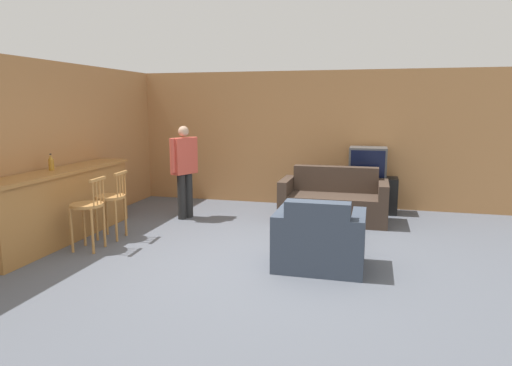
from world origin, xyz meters
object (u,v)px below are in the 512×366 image
at_px(coffee_table, 328,218).
at_px(tv, 368,162).
at_px(bar_chair_near, 88,210).
at_px(bar_chair_mid, 111,201).
at_px(armchair_near, 319,242).
at_px(bottle, 51,163).
at_px(couch_far, 334,202).
at_px(tv_unit, 366,194).
at_px(person_by_window, 184,167).
at_px(book_on_table, 334,214).

xyz_separation_m(coffee_table, tv, (0.50, 2.06, 0.57)).
relative_size(bar_chair_near, coffee_table, 1.11).
bearing_deg(bar_chair_mid, bar_chair_near, -90.00).
xyz_separation_m(armchair_near, bottle, (-3.83, 0.16, 0.82)).
height_order(couch_far, tv, tv).
distance_m(bar_chair_mid, couch_far, 3.62).
bearing_deg(bar_chair_mid, armchair_near, -9.01).
bearing_deg(tv, couch_far, -123.66).
distance_m(bar_chair_near, couch_far, 3.94).
bearing_deg(couch_far, bottle, -149.71).
bearing_deg(tv_unit, bar_chair_near, -138.05).
relative_size(couch_far, armchair_near, 1.67).
bearing_deg(tv_unit, person_by_window, -157.29).
distance_m(armchair_near, bottle, 3.92).
bearing_deg(book_on_table, couch_far, 94.96).
height_order(tv_unit, person_by_window, person_by_window).
relative_size(tv, person_by_window, 0.41).
bearing_deg(bar_chair_near, tv, 41.93).
relative_size(couch_far, tv_unit, 1.63).
bearing_deg(couch_far, bar_chair_mid, -148.65).
bearing_deg(bottle, tv, 34.87).
xyz_separation_m(bar_chair_near, book_on_table, (3.20, 1.07, -0.12)).
height_order(tv_unit, tv, tv).
distance_m(couch_far, coffee_table, 1.27).
bearing_deg(bar_chair_near, armchair_near, 1.40).
relative_size(bar_chair_mid, book_on_table, 5.39).
bearing_deg(tv_unit, tv, -90.00).
height_order(coffee_table, book_on_table, book_on_table).
relative_size(bar_chair_mid, armchair_near, 0.94).
height_order(bar_chair_near, couch_far, bar_chair_near).
relative_size(bar_chair_near, couch_far, 0.56).
bearing_deg(armchair_near, book_on_table, 84.95).
height_order(couch_far, bottle, bottle).
bearing_deg(armchair_near, person_by_window, 143.38).
height_order(bar_chair_near, tv, tv).
distance_m(bottle, person_by_window, 2.17).
height_order(bar_chair_mid, armchair_near, bar_chair_mid).
bearing_deg(coffee_table, tv, 76.35).
xyz_separation_m(bar_chair_mid, person_by_window, (0.56, 1.40, 0.34)).
bearing_deg(coffee_table, bottle, -166.03).
relative_size(coffee_table, tv_unit, 0.83).
distance_m(bar_chair_near, armchair_near, 3.12).
distance_m(coffee_table, book_on_table, 0.17).
height_order(armchair_near, bottle, bottle).
relative_size(couch_far, tv, 2.68).
distance_m(bar_chair_near, bar_chair_mid, 0.57).
distance_m(bar_chair_near, tv_unit, 4.87).
bearing_deg(bottle, couch_far, 30.29).
distance_m(tv_unit, book_on_table, 2.22).
xyz_separation_m(bar_chair_mid, coffee_table, (3.11, 0.61, -0.21)).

